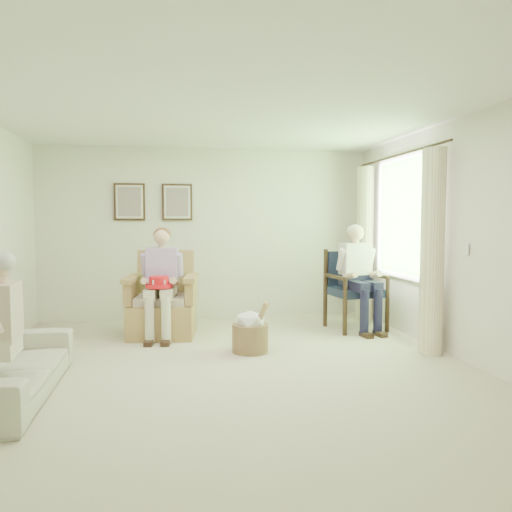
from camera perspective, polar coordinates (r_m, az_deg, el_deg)
The scene contains 17 objects.
floor at distance 5.19m, azimuth -3.15°, elevation -12.73°, with size 5.50×5.50×0.00m, color beige.
back_wall at distance 7.71m, azimuth -5.61°, elevation 2.55°, with size 5.00×0.04×2.60m, color silver.
front_wall at distance 2.27m, azimuth 4.97°, elevation -0.90°, with size 5.00×0.04×2.60m, color silver.
right_wall at distance 5.82m, azimuth 22.04°, elevation 1.81°, with size 0.04×5.50×2.60m, color silver.
ceiling at distance 5.09m, azimuth -3.27°, elevation 16.55°, with size 5.00×5.50×0.02m, color white.
window at distance 6.85m, azimuth 16.51°, elevation 4.60°, with size 0.13×2.50×1.63m.
curtain_left at distance 5.93m, azimuth 19.48°, elevation 0.45°, with size 0.34×0.34×2.30m, color beige.
curtain_right at distance 7.70m, azimuth 12.31°, elevation 1.35°, with size 0.34×0.34×2.30m, color beige.
framed_print_left at distance 7.67m, azimuth -14.26°, elevation 6.02°, with size 0.45×0.05×0.55m.
framed_print_right at distance 7.65m, azimuth -9.00°, elevation 6.10°, with size 0.45×0.05×0.55m.
wicker_armchair at distance 6.68m, azimuth -10.63°, elevation -5.92°, with size 0.86×0.85×1.10m.
wood_armchair at distance 7.10m, azimuth 11.05°, elevation -3.42°, with size 0.69×0.65×1.07m.
sofa at distance 4.81m, azimuth -26.61°, elevation -11.08°, with size 0.74×1.89×0.55m, color beige.
person_wicker at distance 6.47m, azimuth -10.70°, elevation -2.10°, with size 0.40×0.62×1.38m.
person_dark at distance 6.91m, azimuth 11.60°, elevation -1.47°, with size 0.40×0.63×1.42m.
red_hat at distance 6.28m, azimuth -11.02°, elevation -3.04°, with size 0.32×0.32×0.14m.
hatbox at distance 5.75m, azimuth -0.65°, elevation -8.62°, with size 0.49×0.49×0.61m.
Camera 1 is at (-0.58, -4.94, 1.49)m, focal length 35.00 mm.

